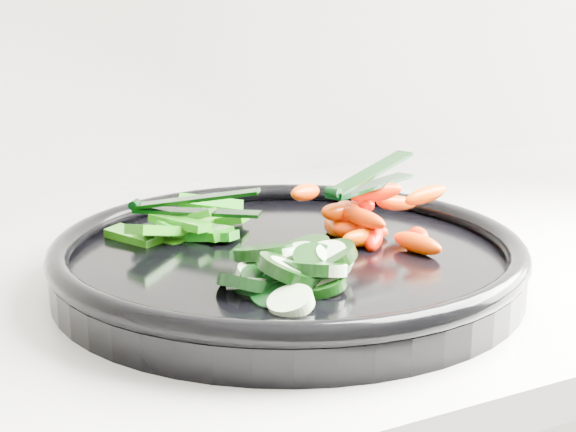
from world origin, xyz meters
name	(u,v)px	position (x,y,z in m)	size (l,w,h in m)	color
veggie_tray	(288,258)	(0.20, 1.62, 0.95)	(0.40, 0.40, 0.04)	black
cucumber_pile	(290,271)	(0.17, 1.55, 0.96)	(0.12, 0.12, 0.04)	black
carrot_pile	(366,216)	(0.28, 1.63, 0.97)	(0.13, 0.15, 0.05)	red
pepper_pile	(184,227)	(0.14, 1.70, 0.96)	(0.13, 0.11, 0.04)	#116609
tong_carrot	(369,180)	(0.28, 1.63, 1.00)	(0.11, 0.06, 0.02)	black
tong_pepper	(192,205)	(0.15, 1.70, 0.98)	(0.10, 0.08, 0.02)	black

